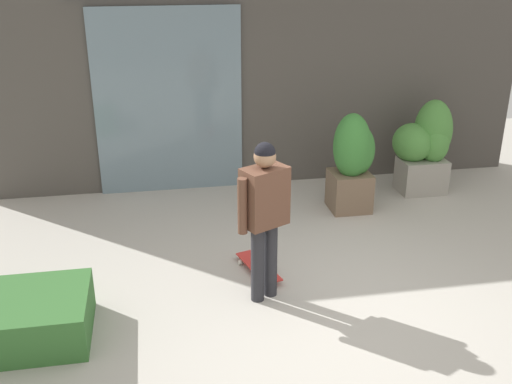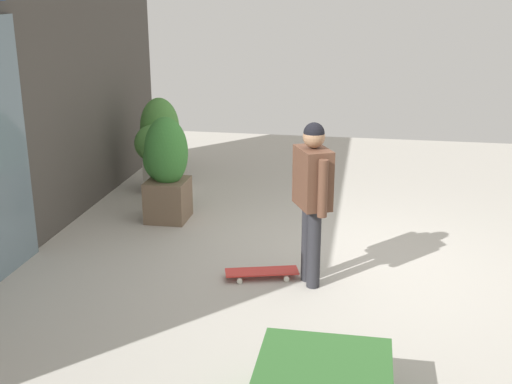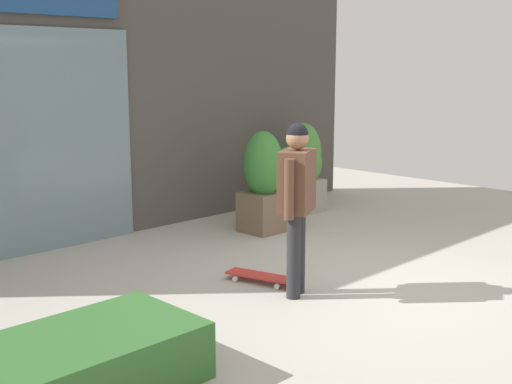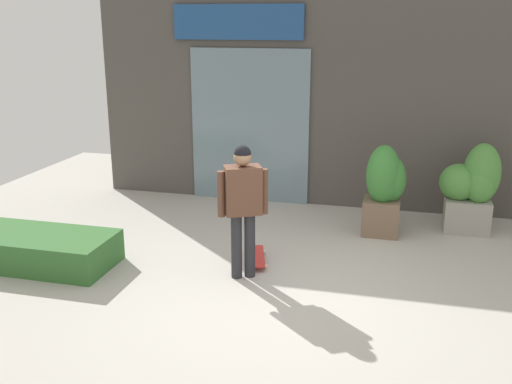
{
  "view_description": "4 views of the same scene",
  "coord_description": "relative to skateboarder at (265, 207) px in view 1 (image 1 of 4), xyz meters",
  "views": [
    {
      "loc": [
        -1.51,
        -4.65,
        3.22
      ],
      "look_at": [
        -0.51,
        0.87,
        0.91
      ],
      "focal_mm": 41.67,
      "sensor_mm": 36.0,
      "label": 1
    },
    {
      "loc": [
        -6.36,
        -0.17,
        2.8
      ],
      "look_at": [
        -0.51,
        0.87,
        0.91
      ],
      "focal_mm": 45.52,
      "sensor_mm": 36.0,
      "label": 2
    },
    {
      "loc": [
        -4.97,
        -3.62,
        2.12
      ],
      "look_at": [
        -0.51,
        0.87,
        0.91
      ],
      "focal_mm": 46.63,
      "sensor_mm": 36.0,
      "label": 3
    },
    {
      "loc": [
        1.23,
        -5.87,
        2.96
      ],
      "look_at": [
        -0.51,
        0.87,
        0.91
      ],
      "focal_mm": 40.91,
      "sensor_mm": 36.0,
      "label": 4
    }
  ],
  "objects": [
    {
      "name": "skateboard",
      "position": [
        0.03,
        0.49,
        -0.91
      ],
      "size": [
        0.4,
        0.76,
        0.08
      ],
      "rotation": [
        0.0,
        0.0,
        1.85
      ],
      "color": "red",
      "rests_on": "ground_plane"
    },
    {
      "name": "planter_box_right",
      "position": [
        2.76,
        2.39,
        -0.31
      ],
      "size": [
        0.84,
        0.62,
        1.29
      ],
      "color": "gray",
      "rests_on": "ground_plane"
    },
    {
      "name": "ground_plane",
      "position": [
        0.53,
        -0.32,
        -0.98
      ],
      "size": [
        12.0,
        12.0,
        0.0
      ],
      "primitive_type": "plane",
      "color": "#B2ADA3"
    },
    {
      "name": "skateboarder",
      "position": [
        0.0,
        0.0,
        0.0
      ],
      "size": [
        0.54,
        0.42,
        1.61
      ],
      "rotation": [
        0.0,
        0.0,
        2.03
      ],
      "color": "#28282D",
      "rests_on": "ground_plane"
    },
    {
      "name": "building_facade",
      "position": [
        0.46,
        3.19,
        0.81
      ],
      "size": [
        7.73,
        0.31,
        3.6
      ],
      "color": "#4C4742",
      "rests_on": "ground_plane"
    },
    {
      "name": "planter_box_left",
      "position": [
        1.54,
        1.94,
        -0.27
      ],
      "size": [
        0.57,
        0.58,
        1.3
      ],
      "color": "brown",
      "rests_on": "ground_plane"
    }
  ]
}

